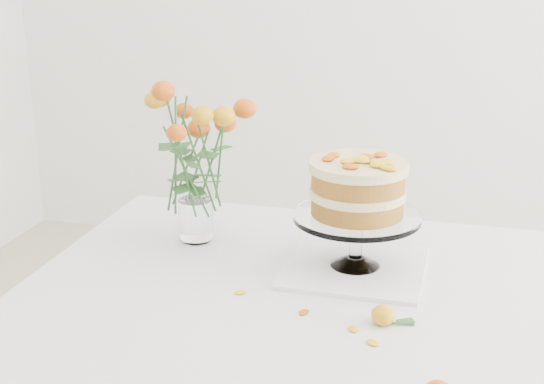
% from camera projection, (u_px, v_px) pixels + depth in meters
% --- Properties ---
extents(table, '(1.43, 0.93, 0.76)m').
position_uv_depth(table, '(373.00, 334.00, 1.51)').
color(table, tan).
rests_on(table, ground).
extents(napkin, '(0.29, 0.29, 0.01)m').
position_uv_depth(napkin, '(355.00, 267.00, 1.61)').
color(napkin, silver).
rests_on(napkin, table).
extents(cake_stand, '(0.27, 0.27, 0.24)m').
position_uv_depth(cake_stand, '(358.00, 194.00, 1.56)').
color(cake_stand, white).
rests_on(cake_stand, napkin).
extents(rose_vase, '(0.34, 0.34, 0.40)m').
position_uv_depth(rose_vase, '(193.00, 143.00, 1.69)').
color(rose_vase, white).
rests_on(rose_vase, table).
extents(loose_rose_near, '(0.08, 0.04, 0.04)m').
position_uv_depth(loose_rose_near, '(383.00, 315.00, 1.37)').
color(loose_rose_near, orange).
rests_on(loose_rose_near, table).
extents(stray_petal_a, '(0.03, 0.02, 0.00)m').
position_uv_depth(stray_petal_a, '(304.00, 312.00, 1.42)').
color(stray_petal_a, '#F3B00F').
rests_on(stray_petal_a, table).
extents(stray_petal_b, '(0.03, 0.02, 0.00)m').
position_uv_depth(stray_petal_b, '(354.00, 329.00, 1.36)').
color(stray_petal_b, '#F3B00F').
rests_on(stray_petal_b, table).
extents(stray_petal_c, '(0.03, 0.02, 0.00)m').
position_uv_depth(stray_petal_c, '(373.00, 343.00, 1.31)').
color(stray_petal_c, '#F3B00F').
rests_on(stray_petal_c, table).
extents(stray_petal_d, '(0.03, 0.02, 0.00)m').
position_uv_depth(stray_petal_d, '(240.00, 292.00, 1.50)').
color(stray_petal_d, '#F3B00F').
rests_on(stray_petal_d, table).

